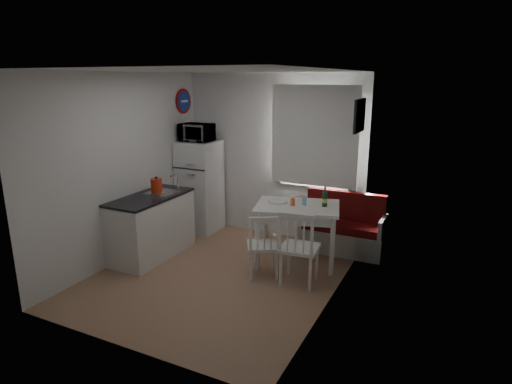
# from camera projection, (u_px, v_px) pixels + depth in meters

# --- Properties ---
(floor) EXTENTS (3.00, 3.50, 0.02)m
(floor) POSITION_uv_depth(u_px,v_px,m) (219.00, 275.00, 5.64)
(floor) COLOR #A37957
(floor) RESTS_ON ground
(ceiling) EXTENTS (3.00, 3.50, 0.02)m
(ceiling) POSITION_uv_depth(u_px,v_px,m) (214.00, 70.00, 4.97)
(ceiling) COLOR white
(ceiling) RESTS_ON wall_back
(wall_back) EXTENTS (3.00, 0.02, 2.60)m
(wall_back) POSITION_uv_depth(u_px,v_px,m) (273.00, 157.00, 6.82)
(wall_back) COLOR white
(wall_back) RESTS_ON floor
(wall_front) EXTENTS (3.00, 0.02, 2.60)m
(wall_front) POSITION_uv_depth(u_px,v_px,m) (115.00, 220.00, 3.78)
(wall_front) COLOR white
(wall_front) RESTS_ON floor
(wall_left) EXTENTS (0.02, 3.50, 2.60)m
(wall_left) POSITION_uv_depth(u_px,v_px,m) (124.00, 168.00, 5.94)
(wall_left) COLOR white
(wall_left) RESTS_ON floor
(wall_right) EXTENTS (0.02, 3.50, 2.60)m
(wall_right) POSITION_uv_depth(u_px,v_px,m) (335.00, 193.00, 4.67)
(wall_right) COLOR white
(wall_right) RESTS_ON floor
(window) EXTENTS (1.22, 0.06, 1.47)m
(window) POSITION_uv_depth(u_px,v_px,m) (315.00, 139.00, 6.42)
(window) COLOR white
(window) RESTS_ON wall_back
(curtain) EXTENTS (1.35, 0.02, 1.50)m
(curtain) POSITION_uv_depth(u_px,v_px,m) (314.00, 136.00, 6.35)
(curtain) COLOR white
(curtain) RESTS_ON wall_back
(kitchen_counter) EXTENTS (0.62, 1.32, 1.16)m
(kitchen_counter) POSITION_uv_depth(u_px,v_px,m) (152.00, 226.00, 6.16)
(kitchen_counter) COLOR white
(kitchen_counter) RESTS_ON floor
(wall_sign) EXTENTS (0.03, 0.40, 0.40)m
(wall_sign) POSITION_uv_depth(u_px,v_px,m) (184.00, 101.00, 6.96)
(wall_sign) COLOR navy
(wall_sign) RESTS_ON wall_left
(picture_frame) EXTENTS (0.04, 0.52, 0.42)m
(picture_frame) POSITION_uv_depth(u_px,v_px,m) (359.00, 116.00, 5.44)
(picture_frame) COLOR black
(picture_frame) RESTS_ON wall_right
(bench) EXTENTS (1.24, 0.48, 0.89)m
(bench) POSITION_uv_depth(u_px,v_px,m) (342.00, 232.00, 6.35)
(bench) COLOR white
(bench) RESTS_ON floor
(dining_table) EXTENTS (1.29, 1.05, 0.84)m
(dining_table) POSITION_uv_depth(u_px,v_px,m) (297.00, 212.00, 5.84)
(dining_table) COLOR white
(dining_table) RESTS_ON floor
(chair_left) EXTENTS (0.54, 0.55, 0.46)m
(chair_left) POSITION_uv_depth(u_px,v_px,m) (260.00, 239.00, 5.43)
(chair_left) COLOR white
(chair_left) RESTS_ON floor
(chair_right) EXTENTS (0.50, 0.48, 0.52)m
(chair_right) POSITION_uv_depth(u_px,v_px,m) (297.00, 241.00, 5.19)
(chair_right) COLOR white
(chair_right) RESTS_ON floor
(fridge) EXTENTS (0.61, 0.61, 1.52)m
(fridge) POSITION_uv_depth(u_px,v_px,m) (200.00, 186.00, 7.16)
(fridge) COLOR white
(fridge) RESTS_ON floor
(microwave) EXTENTS (0.52, 0.35, 0.29)m
(microwave) POSITION_uv_depth(u_px,v_px,m) (196.00, 133.00, 6.88)
(microwave) COLOR white
(microwave) RESTS_ON fridge
(kettle) EXTENTS (0.19, 0.19, 0.26)m
(kettle) POSITION_uv_depth(u_px,v_px,m) (157.00, 186.00, 6.07)
(kettle) COLOR red
(kettle) RESTS_ON kitchen_counter
(wine_bottle) EXTENTS (0.07, 0.07, 0.29)m
(wine_bottle) POSITION_uv_depth(u_px,v_px,m) (325.00, 196.00, 5.72)
(wine_bottle) COLOR #164725
(wine_bottle) RESTS_ON dining_table
(drinking_glass_orange) EXTENTS (0.06, 0.06, 0.10)m
(drinking_glass_orange) POSITION_uv_depth(u_px,v_px,m) (293.00, 202.00, 5.78)
(drinking_glass_orange) COLOR orange
(drinking_glass_orange) RESTS_ON dining_table
(drinking_glass_blue) EXTENTS (0.06, 0.06, 0.10)m
(drinking_glass_blue) POSITION_uv_depth(u_px,v_px,m) (304.00, 202.00, 5.82)
(drinking_glass_blue) COLOR #86C9E5
(drinking_glass_blue) RESTS_ON dining_table
(plate) EXTENTS (0.27, 0.27, 0.02)m
(plate) POSITION_uv_depth(u_px,v_px,m) (278.00, 201.00, 5.96)
(plate) COLOR white
(plate) RESTS_ON dining_table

